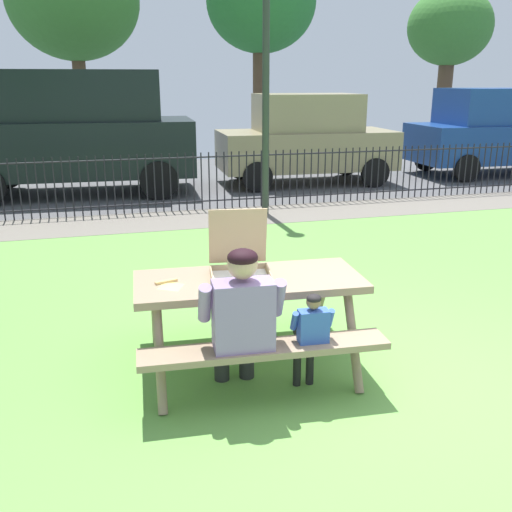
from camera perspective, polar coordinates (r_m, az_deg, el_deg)
ground at (r=5.74m, az=7.74°, el=-6.58°), size 28.00×10.79×0.02m
cobblestone_walkway at (r=10.01m, az=-2.65°, el=3.89°), size 28.00×1.40×0.01m
street_asphalt at (r=14.01m, az=-6.40°, el=7.59°), size 28.00×6.90×0.01m
picnic_table_foreground at (r=4.62m, az=-0.70°, el=-4.22°), size 1.89×1.59×0.79m
pizza_box_open at (r=4.58m, az=-1.61°, el=-0.52°), size 0.54×0.59×0.52m
pizza_slice_on_table at (r=4.44m, az=-8.52°, el=-2.84°), size 0.22×0.24×0.02m
adult_at_table at (r=4.12m, az=-1.51°, el=-6.08°), size 0.62×0.61×1.19m
child_at_table at (r=4.26m, az=5.39°, el=-7.57°), size 0.32×0.31×0.83m
iron_fence_streetside at (r=10.58m, az=-3.53°, el=7.52°), size 21.28×0.03×1.04m
lamp_post_walkway at (r=9.96m, az=1.00°, el=19.32°), size 0.28×0.28×4.42m
parked_car_center at (r=12.43m, az=-17.53°, el=11.82°), size 4.80×2.29×2.46m
parked_car_right at (r=13.25m, az=5.02°, el=11.53°), size 3.96×1.95×1.98m
parked_car_far_right at (r=15.81m, az=23.46°, el=11.42°), size 4.65×2.05×2.08m
far_tree_midleft at (r=18.18m, az=-17.65°, el=22.99°), size 3.64×3.64×6.05m
far_tree_center at (r=18.88m, az=0.51°, el=23.68°), size 3.30×3.30×6.01m
far_tree_midright at (r=21.50m, az=18.63°, el=20.49°), size 2.77×2.77×5.21m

